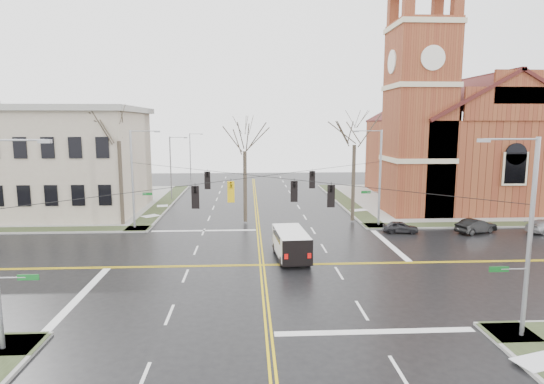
{
  "coord_description": "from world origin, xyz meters",
  "views": [
    {
      "loc": [
        -0.9,
        -30.37,
        9.7
      ],
      "look_at": [
        1.02,
        6.0,
        4.22
      ],
      "focal_mm": 30.0,
      "sensor_mm": 36.0,
      "label": 1
    }
  ],
  "objects_px": {
    "church": "(456,134)",
    "signal_pole_ne": "(378,175)",
    "signal_pole_se": "(526,233)",
    "parked_car_b": "(476,226)",
    "tree_nw_near": "(245,146)",
    "streetlight_north_b": "(191,155)",
    "streetlight_north_a": "(172,165)",
    "tree_nw_far": "(119,135)",
    "parked_car_a": "(400,227)",
    "signal_pole_nw": "(134,176)",
    "tree_ne": "(354,140)",
    "cargo_van": "(290,242)"
  },
  "relations": [
    {
      "from": "signal_pole_ne",
      "to": "signal_pole_nw",
      "type": "distance_m",
      "value": 22.64
    },
    {
      "from": "church",
      "to": "signal_pole_ne",
      "type": "relative_size",
      "value": 3.06
    },
    {
      "from": "parked_car_b",
      "to": "tree_ne",
      "type": "distance_m",
      "value": 13.55
    },
    {
      "from": "signal_pole_nw",
      "to": "cargo_van",
      "type": "relative_size",
      "value": 1.62
    },
    {
      "from": "church",
      "to": "tree_ne",
      "type": "relative_size",
      "value": 2.44
    },
    {
      "from": "church",
      "to": "streetlight_north_b",
      "type": "bearing_deg",
      "value": 146.75
    },
    {
      "from": "parked_car_b",
      "to": "tree_ne",
      "type": "bearing_deg",
      "value": 39.58
    },
    {
      "from": "parked_car_a",
      "to": "tree_ne",
      "type": "distance_m",
      "value": 9.6
    },
    {
      "from": "signal_pole_nw",
      "to": "tree_nw_near",
      "type": "height_order",
      "value": "tree_nw_near"
    },
    {
      "from": "signal_pole_ne",
      "to": "tree_nw_near",
      "type": "bearing_deg",
      "value": 170.42
    },
    {
      "from": "signal_pole_nw",
      "to": "parked_car_a",
      "type": "relative_size",
      "value": 2.89
    },
    {
      "from": "parked_car_b",
      "to": "tree_nw_far",
      "type": "bearing_deg",
      "value": 59.19
    },
    {
      "from": "signal_pole_se",
      "to": "parked_car_b",
      "type": "xyz_separation_m",
      "value": [
        8.11,
        19.8,
        -4.31
      ]
    },
    {
      "from": "cargo_van",
      "to": "parked_car_b",
      "type": "xyz_separation_m",
      "value": [
        17.3,
        6.73,
        -0.57
      ]
    },
    {
      "from": "parked_car_a",
      "to": "tree_nw_far",
      "type": "distance_m",
      "value": 27.27
    },
    {
      "from": "streetlight_north_a",
      "to": "tree_ne",
      "type": "bearing_deg",
      "value": -35.63
    },
    {
      "from": "signal_pole_se",
      "to": "tree_nw_near",
      "type": "relative_size",
      "value": 0.87
    },
    {
      "from": "parked_car_a",
      "to": "parked_car_b",
      "type": "height_order",
      "value": "parked_car_b"
    },
    {
      "from": "streetlight_north_b",
      "to": "parked_car_b",
      "type": "relative_size",
      "value": 2.05
    },
    {
      "from": "parked_car_a",
      "to": "tree_ne",
      "type": "bearing_deg",
      "value": 42.17
    },
    {
      "from": "signal_pole_nw",
      "to": "parked_car_a",
      "type": "height_order",
      "value": "signal_pole_nw"
    },
    {
      "from": "signal_pole_ne",
      "to": "signal_pole_se",
      "type": "distance_m",
      "value": 23.0
    },
    {
      "from": "signal_pole_se",
      "to": "tree_nw_far",
      "type": "height_order",
      "value": "tree_nw_far"
    },
    {
      "from": "tree_nw_far",
      "to": "parked_car_a",
      "type": "bearing_deg",
      "value": -9.53
    },
    {
      "from": "streetlight_north_a",
      "to": "tree_nw_far",
      "type": "distance_m",
      "value": 15.7
    },
    {
      "from": "parked_car_b",
      "to": "tree_nw_far",
      "type": "height_order",
      "value": "tree_nw_far"
    },
    {
      "from": "cargo_van",
      "to": "tree_nw_near",
      "type": "distance_m",
      "value": 14.01
    },
    {
      "from": "church",
      "to": "signal_pole_ne",
      "type": "bearing_deg",
      "value": -135.34
    },
    {
      "from": "tree_nw_near",
      "to": "tree_ne",
      "type": "distance_m",
      "value": 10.7
    },
    {
      "from": "signal_pole_se",
      "to": "parked_car_a",
      "type": "height_order",
      "value": "signal_pole_se"
    },
    {
      "from": "signal_pole_ne",
      "to": "tree_ne",
      "type": "distance_m",
      "value": 4.25
    },
    {
      "from": "cargo_van",
      "to": "parked_car_a",
      "type": "relative_size",
      "value": 1.78
    },
    {
      "from": "tree_nw_near",
      "to": "cargo_van",
      "type": "bearing_deg",
      "value": -74.49
    },
    {
      "from": "signal_pole_nw",
      "to": "streetlight_north_a",
      "type": "xyz_separation_m",
      "value": [
        0.67,
        16.5,
        -0.48
      ]
    },
    {
      "from": "streetlight_north_b",
      "to": "church",
      "type": "bearing_deg",
      "value": -33.25
    },
    {
      "from": "parked_car_b",
      "to": "tree_nw_near",
      "type": "height_order",
      "value": "tree_nw_near"
    },
    {
      "from": "streetlight_north_b",
      "to": "parked_car_b",
      "type": "height_order",
      "value": "streetlight_north_b"
    },
    {
      "from": "streetlight_north_b",
      "to": "signal_pole_se",
      "type": "bearing_deg",
      "value": -69.73
    },
    {
      "from": "signal_pole_ne",
      "to": "tree_nw_far",
      "type": "bearing_deg",
      "value": 176.37
    },
    {
      "from": "church",
      "to": "parked_car_b",
      "type": "height_order",
      "value": "church"
    },
    {
      "from": "parked_car_b",
      "to": "church",
      "type": "bearing_deg",
      "value": -40.44
    },
    {
      "from": "signal_pole_se",
      "to": "parked_car_a",
      "type": "distance_m",
      "value": 20.76
    },
    {
      "from": "streetlight_north_b",
      "to": "tree_nw_near",
      "type": "xyz_separation_m",
      "value": [
        9.44,
        -34.38,
        3.07
      ]
    },
    {
      "from": "streetlight_north_a",
      "to": "streetlight_north_b",
      "type": "relative_size",
      "value": 1.0
    },
    {
      "from": "streetlight_north_b",
      "to": "parked_car_a",
      "type": "xyz_separation_m",
      "value": [
        23.35,
        -39.27,
        -3.94
      ]
    },
    {
      "from": "signal_pole_ne",
      "to": "streetlight_north_b",
      "type": "bearing_deg",
      "value": 121.05
    },
    {
      "from": "streetlight_north_b",
      "to": "streetlight_north_a",
      "type": "bearing_deg",
      "value": -90.0
    },
    {
      "from": "parked_car_a",
      "to": "tree_nw_far",
      "type": "xyz_separation_m",
      "value": [
        -25.68,
        4.31,
        8.09
      ]
    },
    {
      "from": "signal_pole_nw",
      "to": "parked_car_a",
      "type": "bearing_deg",
      "value": -6.57
    },
    {
      "from": "signal_pole_se",
      "to": "streetlight_north_a",
      "type": "height_order",
      "value": "signal_pole_se"
    }
  ]
}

